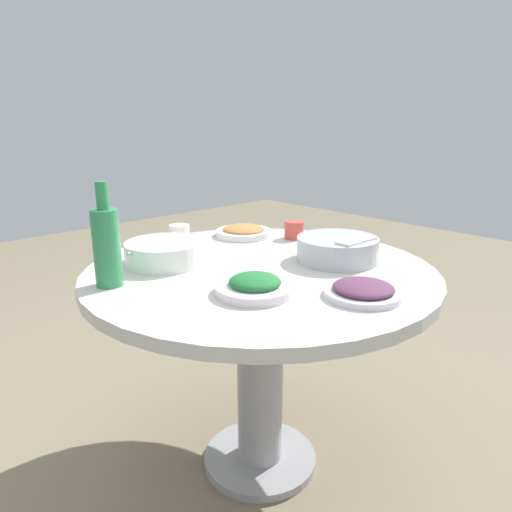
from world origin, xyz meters
name	(u,v)px	position (x,y,z in m)	size (l,w,h in m)	color
ground	(260,461)	(0.00, 0.00, 0.00)	(8.00, 8.00, 0.00)	#7B6F57
round_dining_table	(260,313)	(0.00, 0.00, 0.58)	(1.11, 1.11, 0.73)	#99999E
rice_bowl	(337,249)	(-0.24, 0.12, 0.77)	(0.27, 0.27, 0.09)	#B2B5BA
soup_bowl	(164,254)	(0.20, -0.24, 0.77)	(0.28, 0.25, 0.07)	white
dish_greens	(255,286)	(0.17, 0.16, 0.75)	(0.22, 0.22, 0.05)	white
dish_eggplant	(363,290)	(-0.02, 0.37, 0.75)	(0.21, 0.21, 0.04)	silver
dish_tofu_braise	(244,231)	(-0.24, -0.35, 0.75)	(0.22, 0.22, 0.04)	white
green_bottle	(107,245)	(0.42, -0.18, 0.85)	(0.08, 0.08, 0.29)	#308D50
tea_cup_near	(179,234)	(0.02, -0.42, 0.77)	(0.08, 0.08, 0.07)	white
tea_cup_far	(294,230)	(-0.36, -0.18, 0.77)	(0.08, 0.08, 0.07)	#CC4639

